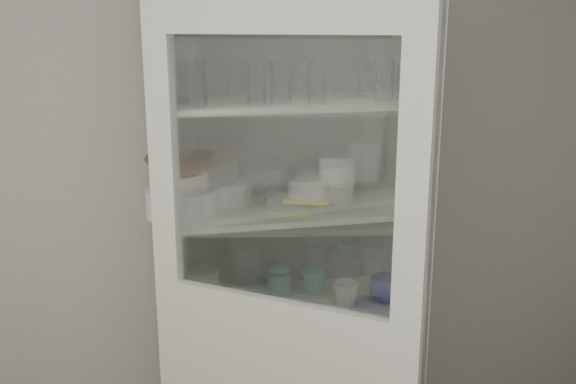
{
  "coord_description": "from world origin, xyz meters",
  "views": [
    {
      "loc": [
        -0.31,
        -1.03,
        1.92
      ],
      "look_at": [
        0.2,
        1.27,
        1.31
      ],
      "focal_mm": 40.0,
      "sensor_mm": 36.0,
      "label": 1
    }
  ],
  "objects_px": {
    "yellow_trivet": "(309,197)",
    "glass_platter": "(309,201)",
    "goblet_0": "(173,78)",
    "mug_white": "(346,295)",
    "cream_bowl": "(181,180)",
    "measuring_cups": "(218,313)",
    "white_ramekin": "(309,187)",
    "white_canister": "(204,286)",
    "grey_bowl_stack": "(336,178)",
    "tin_box": "(367,379)",
    "teal_jar": "(279,282)",
    "cupboard_door": "(279,365)",
    "goblet_3": "(360,74)",
    "mug_teal": "(314,281)",
    "goblet_2": "(303,75)",
    "plate_stack_front": "(182,202)",
    "plate_stack_back": "(223,191)",
    "mug_blue": "(386,289)",
    "pantry_cabinet": "(285,277)",
    "terracotta_bowl": "(180,164)",
    "goblet_1": "(262,75)"
  },
  "relations": [
    {
      "from": "goblet_3",
      "to": "grey_bowl_stack",
      "type": "xyz_separation_m",
      "value": [
        -0.1,
        -0.04,
        -0.39
      ]
    },
    {
      "from": "cream_bowl",
      "to": "white_canister",
      "type": "height_order",
      "value": "cream_bowl"
    },
    {
      "from": "goblet_0",
      "to": "goblet_1",
      "type": "height_order",
      "value": "goblet_1"
    },
    {
      "from": "measuring_cups",
      "to": "grey_bowl_stack",
      "type": "bearing_deg",
      "value": 12.64
    },
    {
      "from": "plate_stack_back",
      "to": "mug_white",
      "type": "distance_m",
      "value": 0.62
    },
    {
      "from": "yellow_trivet",
      "to": "measuring_cups",
      "type": "bearing_deg",
      "value": -166.95
    },
    {
      "from": "cupboard_door",
      "to": "tin_box",
      "type": "relative_size",
      "value": 9.55
    },
    {
      "from": "goblet_1",
      "to": "teal_jar",
      "type": "distance_m",
      "value": 0.83
    },
    {
      "from": "mug_teal",
      "to": "terracotta_bowl",
      "type": "bearing_deg",
      "value": -174.4
    },
    {
      "from": "goblet_1",
      "to": "yellow_trivet",
      "type": "relative_size",
      "value": 1.01
    },
    {
      "from": "plate_stack_back",
      "to": "mug_teal",
      "type": "bearing_deg",
      "value": -5.97
    },
    {
      "from": "white_ramekin",
      "to": "white_canister",
      "type": "relative_size",
      "value": 1.12
    },
    {
      "from": "goblet_3",
      "to": "mug_teal",
      "type": "height_order",
      "value": "goblet_3"
    },
    {
      "from": "measuring_cups",
      "to": "cupboard_door",
      "type": "bearing_deg",
      "value": -70.41
    },
    {
      "from": "goblet_3",
      "to": "white_ramekin",
      "type": "relative_size",
      "value": 1.03
    },
    {
      "from": "goblet_2",
      "to": "cream_bowl",
      "type": "bearing_deg",
      "value": -161.71
    },
    {
      "from": "goblet_0",
      "to": "measuring_cups",
      "type": "height_order",
      "value": "goblet_0"
    },
    {
      "from": "goblet_3",
      "to": "glass_platter",
      "type": "distance_m",
      "value": 0.52
    },
    {
      "from": "goblet_2",
      "to": "plate_stack_back",
      "type": "height_order",
      "value": "goblet_2"
    },
    {
      "from": "goblet_2",
      "to": "cream_bowl",
      "type": "relative_size",
      "value": 0.83
    },
    {
      "from": "plate_stack_back",
      "to": "yellow_trivet",
      "type": "distance_m",
      "value": 0.33
    },
    {
      "from": "mug_blue",
      "to": "pantry_cabinet",
      "type": "bearing_deg",
      "value": 136.5
    },
    {
      "from": "yellow_trivet",
      "to": "mug_teal",
      "type": "distance_m",
      "value": 0.38
    },
    {
      "from": "cupboard_door",
      "to": "goblet_0",
      "type": "bearing_deg",
      "value": 152.46
    },
    {
      "from": "tin_box",
      "to": "white_canister",
      "type": "bearing_deg",
      "value": 171.99
    },
    {
      "from": "white_canister",
      "to": "tin_box",
      "type": "bearing_deg",
      "value": -8.01
    },
    {
      "from": "cream_bowl",
      "to": "yellow_trivet",
      "type": "relative_size",
      "value": 1.15
    },
    {
      "from": "glass_platter",
      "to": "yellow_trivet",
      "type": "bearing_deg",
      "value": 0.0
    },
    {
      "from": "plate_stack_front",
      "to": "measuring_cups",
      "type": "bearing_deg",
      "value": -17.79
    },
    {
      "from": "glass_platter",
      "to": "white_canister",
      "type": "distance_m",
      "value": 0.53
    },
    {
      "from": "mug_white",
      "to": "tin_box",
      "type": "xyz_separation_m",
      "value": [
        0.12,
        0.06,
        -0.42
      ]
    },
    {
      "from": "white_ramekin",
      "to": "teal_jar",
      "type": "relative_size",
      "value": 1.36
    },
    {
      "from": "mug_blue",
      "to": "goblet_2",
      "type": "bearing_deg",
      "value": 124.34
    },
    {
      "from": "cream_bowl",
      "to": "glass_platter",
      "type": "distance_m",
      "value": 0.5
    },
    {
      "from": "mug_white",
      "to": "grey_bowl_stack",
      "type": "bearing_deg",
      "value": 114.68
    },
    {
      "from": "yellow_trivet",
      "to": "mug_white",
      "type": "distance_m",
      "value": 0.41
    },
    {
      "from": "goblet_2",
      "to": "measuring_cups",
      "type": "distance_m",
      "value": 0.96
    },
    {
      "from": "cream_bowl",
      "to": "measuring_cups",
      "type": "distance_m",
      "value": 0.52
    },
    {
      "from": "goblet_0",
      "to": "mug_white",
      "type": "xyz_separation_m",
      "value": [
        0.62,
        -0.17,
        -0.83
      ]
    },
    {
      "from": "yellow_trivet",
      "to": "mug_blue",
      "type": "relative_size",
      "value": 1.3
    },
    {
      "from": "yellow_trivet",
      "to": "goblet_2",
      "type": "bearing_deg",
      "value": 89.58
    },
    {
      "from": "grey_bowl_stack",
      "to": "teal_jar",
      "type": "bearing_deg",
      "value": 169.63
    },
    {
      "from": "yellow_trivet",
      "to": "glass_platter",
      "type": "bearing_deg",
      "value": 0.0
    },
    {
      "from": "mug_white",
      "to": "goblet_1",
      "type": "bearing_deg",
      "value": 166.29
    },
    {
      "from": "grey_bowl_stack",
      "to": "tin_box",
      "type": "distance_m",
      "value": 0.87
    },
    {
      "from": "cupboard_door",
      "to": "goblet_3",
      "type": "xyz_separation_m",
      "value": [
        0.44,
        0.56,
        0.87
      ]
    },
    {
      "from": "plate_stack_back",
      "to": "white_canister",
      "type": "relative_size",
      "value": 1.58
    },
    {
      "from": "yellow_trivet",
      "to": "mug_white",
      "type": "height_order",
      "value": "yellow_trivet"
    },
    {
      "from": "goblet_0",
      "to": "white_ramekin",
      "type": "bearing_deg",
      "value": -8.45
    },
    {
      "from": "tin_box",
      "to": "goblet_3",
      "type": "bearing_deg",
      "value": 107.41
    }
  ]
}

